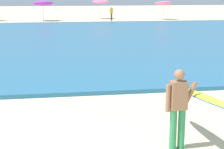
{
  "coord_description": "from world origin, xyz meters",
  "views": [
    {
      "loc": [
        0.83,
        -6.21,
        3.28
      ],
      "look_at": [
        2.35,
        3.38,
        1.1
      ],
      "focal_mm": 59.63,
      "sensor_mm": 36.0,
      "label": 1
    }
  ],
  "objects_px": {
    "beach_umbrella_4": "(164,3)",
    "beachgoer_near_row_left": "(111,13)",
    "beach_umbrella_3": "(101,2)",
    "surfer_with_board": "(191,101)",
    "beach_umbrella_2": "(43,3)"
  },
  "relations": [
    {
      "from": "beach_umbrella_3",
      "to": "beachgoer_near_row_left",
      "type": "bearing_deg",
      "value": -77.04
    },
    {
      "from": "surfer_with_board",
      "to": "beachgoer_near_row_left",
      "type": "bearing_deg",
      "value": 83.78
    },
    {
      "from": "beach_umbrella_4",
      "to": "beachgoer_near_row_left",
      "type": "distance_m",
      "value": 6.49
    },
    {
      "from": "beach_umbrella_3",
      "to": "beachgoer_near_row_left",
      "type": "distance_m",
      "value": 3.7
    },
    {
      "from": "beachgoer_near_row_left",
      "to": "beach_umbrella_3",
      "type": "bearing_deg",
      "value": 102.96
    },
    {
      "from": "beach_umbrella_2",
      "to": "beach_umbrella_3",
      "type": "height_order",
      "value": "beach_umbrella_2"
    },
    {
      "from": "beach_umbrella_4",
      "to": "beachgoer_near_row_left",
      "type": "height_order",
      "value": "beach_umbrella_4"
    },
    {
      "from": "beach_umbrella_2",
      "to": "beach_umbrella_4",
      "type": "distance_m",
      "value": 14.0
    },
    {
      "from": "surfer_with_board",
      "to": "beach_umbrella_2",
      "type": "bearing_deg",
      "value": 96.07
    },
    {
      "from": "surfer_with_board",
      "to": "beachgoer_near_row_left",
      "type": "relative_size",
      "value": 1.9
    },
    {
      "from": "beach_umbrella_4",
      "to": "beachgoer_near_row_left",
      "type": "relative_size",
      "value": 1.4
    },
    {
      "from": "surfer_with_board",
      "to": "beach_umbrella_2",
      "type": "distance_m",
      "value": 36.09
    },
    {
      "from": "beach_umbrella_3",
      "to": "beachgoer_near_row_left",
      "type": "xyz_separation_m",
      "value": [
        0.79,
        -3.41,
        -1.18
      ]
    },
    {
      "from": "surfer_with_board",
      "to": "beach_umbrella_2",
      "type": "height_order",
      "value": "beach_umbrella_2"
    },
    {
      "from": "beach_umbrella_3",
      "to": "beach_umbrella_4",
      "type": "xyz_separation_m",
      "value": [
        7.14,
        -2.65,
        -0.11
      ]
    }
  ]
}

